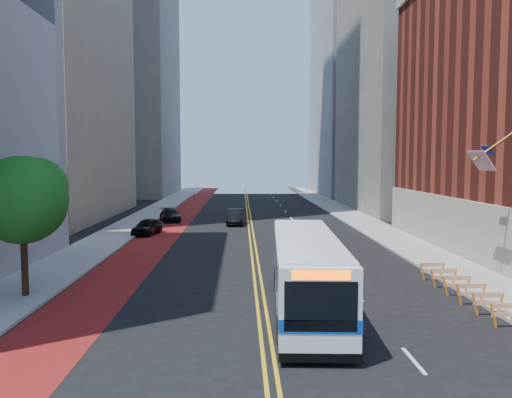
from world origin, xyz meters
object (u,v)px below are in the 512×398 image
object	(u,v)px
street_tree	(24,196)
car_c	(170,215)
transit_bus	(306,271)
car_a	(147,227)
car_b	(236,217)

from	to	relation	value
street_tree	car_c	size ratio (longest dim) A/B	1.46
transit_bus	car_c	xyz separation A→B (m)	(-10.56, 32.38, -1.08)
car_a	car_c	xyz separation A→B (m)	(0.68, 9.55, -0.04)
street_tree	transit_bus	world-z (taller)	street_tree
street_tree	car_c	distance (m)	30.39
street_tree	car_b	world-z (taller)	street_tree
street_tree	car_a	world-z (taller)	street_tree
car_a	street_tree	bearing A→B (deg)	-83.47
transit_bus	street_tree	bearing A→B (deg)	172.82
transit_bus	car_c	bearing A→B (deg)	111.21
transit_bus	car_a	distance (m)	25.47
street_tree	car_c	xyz separation A→B (m)	(2.62, 29.98, -4.24)
transit_bus	car_c	distance (m)	34.08
street_tree	car_b	distance (m)	29.21
transit_bus	car_a	bearing A→B (deg)	119.36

